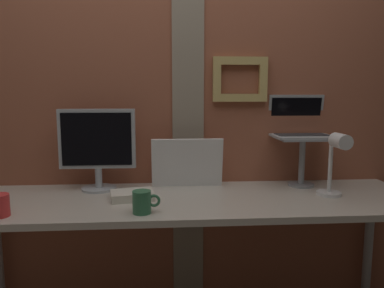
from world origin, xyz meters
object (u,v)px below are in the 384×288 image
Objects in this scene: monitor at (98,144)px; whiteboard_panel at (187,163)px; desk_lamp at (336,158)px; coffee_mug at (143,202)px; laptop at (299,125)px.

monitor is 1.11× the size of whiteboard_panel.
desk_lamp is 0.93m from coffee_mug.
desk_lamp reaches higher than coffee_mug.
monitor is 1.10m from laptop.
laptop is at bearing 3.75° from whiteboard_panel.
coffee_mug is (-0.22, -0.42, -0.08)m from whiteboard_panel.
monitor is 0.48m from whiteboard_panel.
monitor reaches higher than coffee_mug.
whiteboard_panel is at bearing 2.88° from monitor.
desk_lamp is 2.70× the size of coffee_mug.
monitor reaches higher than whiteboard_panel.
laptop is (1.09, 0.06, 0.08)m from monitor.
coffee_mug is (0.25, -0.40, -0.20)m from monitor.
laptop is 1.00m from coffee_mug.
monitor is 1.33× the size of desk_lamp.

